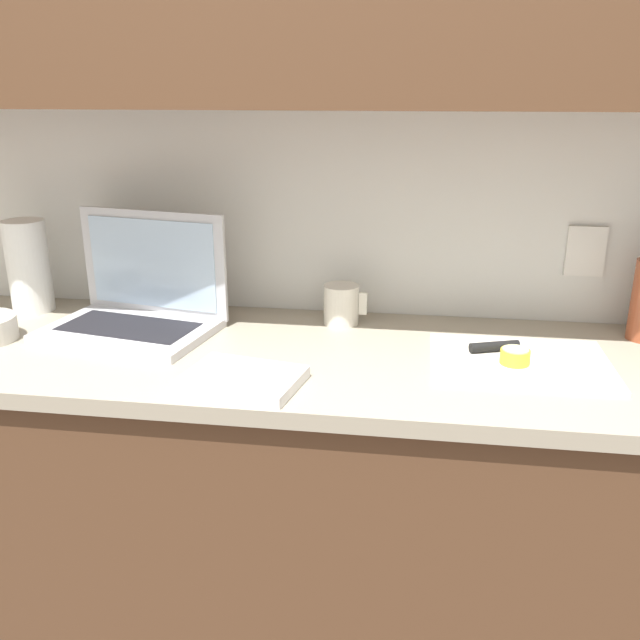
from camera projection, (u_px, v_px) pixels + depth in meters
name	position (u px, v px, depth m)	size (l,w,h in m)	color
wall_back	(275.00, 41.00, 1.49)	(5.20, 0.38, 2.60)	white
counter_unit	(258.00, 519.00, 1.65)	(2.55, 0.59, 0.91)	brown
laptop	(139.00, 303.00, 1.61)	(0.42, 0.32, 0.27)	silver
cutting_board	(520.00, 361.00, 1.42)	(0.37, 0.28, 0.01)	silver
knife	(509.00, 346.00, 1.47)	(0.27, 0.12, 0.02)	silver
lemon_half_cut	(515.00, 356.00, 1.39)	(0.06, 0.06, 0.03)	yellow
measuring_cup	(342.00, 304.00, 1.65)	(0.11, 0.09, 0.10)	silver
paper_towel_roll	(29.00, 266.00, 1.72)	(0.10, 0.10, 0.24)	white
dish_towel	(243.00, 379.00, 1.31)	(0.22, 0.16, 0.02)	white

